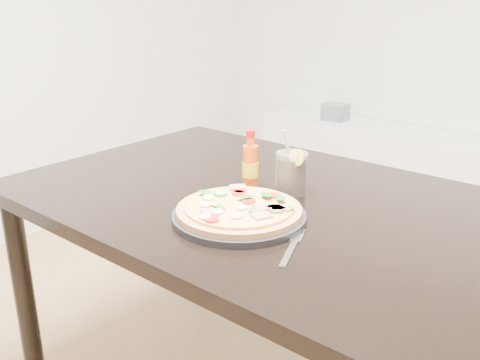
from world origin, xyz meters
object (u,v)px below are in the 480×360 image
Objects in this scene: pizza at (239,209)px; fork at (293,246)px; dining_table at (268,226)px; media_console at (369,165)px; cola_cup at (291,174)px; hot_sauce_bottle at (250,166)px; plate at (239,216)px.

pizza is 0.19m from fork.
media_console is at bearing 108.39° from dining_table.
dining_table is 7.96× the size of cola_cup.
dining_table is 0.15m from cola_cup.
cola_cup is at bearing 19.85° from hot_sauce_bottle.
hot_sauce_bottle reaches higher than fork.
cola_cup is at bearing 65.23° from dining_table.
pizza is at bearing 145.97° from fork.
pizza is 2.22m from media_console.
cola_cup is at bearing 91.60° from plate.
hot_sauce_bottle is at bearing -73.69° from media_console.
pizza is at bearing -45.53° from plate.
cola_cup is 0.13× the size of media_console.
hot_sauce_bottle is 0.91× the size of fork.
plate is (0.03, -0.16, 0.09)m from dining_table.
hot_sauce_bottle is (-0.12, 0.19, 0.06)m from plate.
plate reaches higher than fork.
pizza is (0.00, -0.00, 0.02)m from plate.
media_console is (-0.66, 2.05, -0.53)m from pizza.
plate is at bearing -58.08° from hot_sauce_bottle.
pizza reaches higher than dining_table.
plate is 0.23m from hot_sauce_bottle.
cola_cup reaches higher than plate.
fork is (0.18, -0.04, -0.02)m from pizza.
plate is 0.23m from cola_cup.
pizza is at bearing -78.11° from dining_table.
cola_cup is (0.03, 0.06, 0.14)m from dining_table.
media_console is at bearing 107.87° from plate.
cola_cup is (-0.01, 0.22, 0.05)m from plate.
fork is (0.30, -0.22, -0.06)m from hot_sauce_bottle.
pizza is 0.22m from hot_sauce_bottle.
cola_cup is 0.33m from fork.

